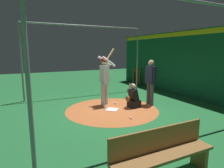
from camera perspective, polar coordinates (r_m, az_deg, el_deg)
name	(u,v)px	position (r m, az deg, el deg)	size (l,w,h in m)	color
ground_plane	(112,110)	(7.03, 0.00, -7.65)	(27.48, 27.48, 0.00)	#216633
dirt_circle	(112,110)	(7.03, 0.00, -7.63)	(3.35, 3.35, 0.01)	#B76033
home_plate	(112,109)	(7.03, 0.00, -7.56)	(0.42, 0.42, 0.01)	white
batter	(105,76)	(7.35, -2.21, 2.44)	(0.68, 0.49, 2.21)	#BCBCC0
catcher	(133,98)	(7.28, 6.30, -4.19)	(0.58, 0.40, 0.91)	black
umpire	(151,80)	(7.57, 11.40, 1.20)	(0.22, 0.49, 1.77)	#4C4C51
back_wall	(194,64)	(9.24, 23.24, 5.45)	(0.22, 11.48, 3.03)	#145133
cage_frame	(112,46)	(6.70, 0.00, 11.16)	(5.72, 5.44, 3.27)	gray
bat_rack	(139,77)	(12.15, 7.91, 2.12)	(0.82, 0.21, 1.05)	olive
bench	(162,153)	(3.48, 14.76, -19.12)	(1.90, 0.36, 0.85)	olive
baseball_0	(115,103)	(7.71, 0.91, -5.72)	(0.07, 0.07, 0.07)	white
baseball_1	(106,109)	(7.01, -1.90, -7.33)	(0.07, 0.07, 0.07)	white
baseball_2	(131,118)	(6.13, 5.64, -9.97)	(0.07, 0.07, 0.07)	white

